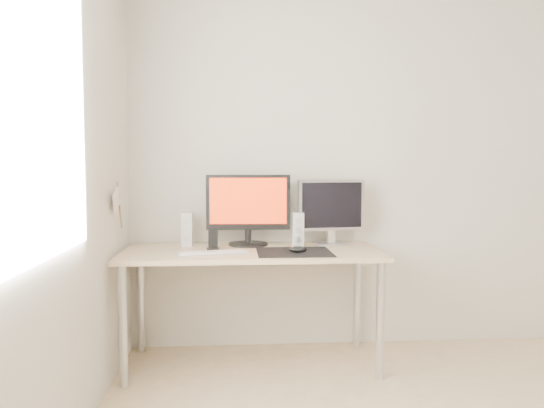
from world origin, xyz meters
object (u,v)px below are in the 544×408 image
second_monitor (331,208)px  speaker_left (187,229)px  mouse (298,249)px  desk (252,262)px  main_monitor (248,207)px  keyboard (213,253)px  phone_dock (213,243)px  speaker_right (298,229)px

second_monitor → speaker_left: 0.96m
mouse → desk: bearing=152.5°
main_monitor → keyboard: 0.47m
desk → second_monitor: second_monitor is taller
speaker_left → desk: bearing=-24.9°
mouse → keyboard: (-0.51, -0.01, -0.01)m
phone_dock → speaker_right: bearing=9.8°
mouse → phone_dock: size_ratio=0.79×
desk → speaker_right: bearing=22.9°
mouse → main_monitor: (-0.29, 0.33, 0.23)m
desk → second_monitor: 0.65m
desk → speaker_right: speaker_right is taller
speaker_left → phone_dock: bearing=-42.2°
second_monitor → speaker_right: second_monitor is taller
second_monitor → speaker_left: second_monitor is taller
speaker_left → keyboard: 0.40m
mouse → speaker_left: speaker_left is taller
main_monitor → phone_dock: (-0.22, -0.15, -0.21)m
speaker_right → phone_dock: 0.56m
mouse → keyboard: mouse is taller
speaker_left → keyboard: (0.18, -0.34, -0.10)m
keyboard → second_monitor: bearing=24.3°
main_monitor → desk: bearing=-84.7°
speaker_left → phone_dock: (0.18, -0.16, -0.07)m
speaker_right → mouse: bearing=-96.7°
second_monitor → speaker_right: 0.27m
main_monitor → mouse: bearing=-48.5°
desk → speaker_left: bearing=155.1°
main_monitor → speaker_left: main_monitor is taller
second_monitor → keyboard: bearing=-155.7°
keyboard → phone_dock: bearing=91.6°
mouse → speaker_left: bearing=154.1°
speaker_left → keyboard: bearing=-62.3°
main_monitor → phone_dock: main_monitor is taller
phone_dock → desk: bearing=-8.1°
keyboard → speaker_left: bearing=117.7°
speaker_right → keyboard: size_ratio=0.51×
mouse → phone_dock: 0.54m
second_monitor → phone_dock: second_monitor is taller
desk → speaker_left: (-0.42, 0.19, 0.19)m
mouse → keyboard: bearing=-179.1°
desk → phone_dock: phone_dock is taller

